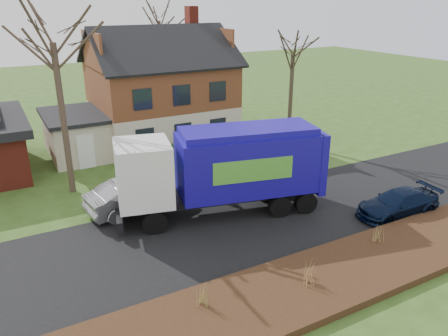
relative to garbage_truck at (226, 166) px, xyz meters
name	(u,v)px	position (x,y,z in m)	size (l,w,h in m)	color
ground	(233,226)	(-0.39, -1.41, -2.43)	(120.00, 120.00, 0.00)	#324C19
road	(233,226)	(-0.39, -1.41, -2.42)	(80.00, 7.00, 0.02)	black
mulch_verge	(307,286)	(-0.39, -6.71, -2.28)	(80.00, 3.50, 0.30)	black
main_house	(154,86)	(1.09, 12.50, 1.60)	(12.95, 8.95, 9.26)	#C2B59C
garbage_truck	(226,166)	(0.00, 0.00, 0.00)	(10.16, 4.73, 4.21)	black
silver_sedan	(136,195)	(-3.72, 2.37, -1.62)	(1.70, 4.87, 1.61)	#97989E
navy_wagon	(398,203)	(7.09, -4.16, -1.81)	(1.72, 4.24, 1.23)	black
tree_front_west	(49,17)	(-6.09, 6.14, 6.50)	(3.64, 3.64, 10.83)	#453529
tree_front_east	(294,39)	(9.18, 7.41, 4.85)	(3.22, 3.22, 8.95)	#413627
tree_back	(158,8)	(4.94, 21.20, 6.56)	(3.41, 3.41, 10.78)	#3E3025
grass_clump_west	(202,294)	(-4.21, -6.03, -1.69)	(0.33, 0.27, 0.88)	#9A8C44
grass_clump_mid	(310,273)	(-0.40, -6.84, -1.65)	(0.34, 0.28, 0.96)	#AE7D4C
grass_clump_east	(378,233)	(3.96, -5.87, -1.74)	(0.31, 0.26, 0.78)	#9B8144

